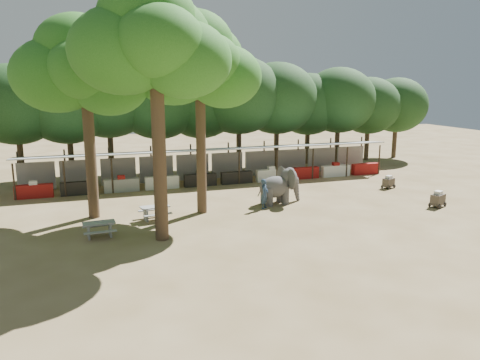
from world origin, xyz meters
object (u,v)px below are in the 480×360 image
object	(u,v)px
yard_tree_left	(82,68)
cart_front	(438,199)
yard_tree_center	(152,42)
cart_back	(389,182)
handler	(264,194)
elephant	(280,186)
yard_tree_back	(196,62)
picnic_table_far	(155,211)
picnic_table_near	(99,227)

from	to	relation	value
yard_tree_left	cart_front	bearing A→B (deg)	-12.90
yard_tree_center	cart_back	bearing A→B (deg)	18.23
handler	cart_back	xyz separation A→B (m)	(10.46, 2.27, -0.45)
yard_tree_center	elephant	size ratio (longest dim) A/B	4.06
elephant	cart_front	xyz separation A→B (m)	(8.79, -3.91, -0.62)
yard_tree_center	yard_tree_back	distance (m)	5.04
elephant	handler	distance (m)	1.63
yard_tree_center	yard_tree_back	bearing A→B (deg)	53.14
picnic_table_far	cart_back	distance (m)	17.24
picnic_table_far	cart_front	size ratio (longest dim) A/B	1.45
yard_tree_center	picnic_table_near	size ratio (longest dim) A/B	7.51
picnic_table_near	yard_tree_left	bearing A→B (deg)	90.80
handler	cart_front	bearing A→B (deg)	-65.66
yard_tree_left	yard_tree_back	world-z (taller)	yard_tree_back
handler	picnic_table_far	distance (m)	6.61
yard_tree_left	elephant	size ratio (longest dim) A/B	3.72
elephant	handler	xyz separation A→B (m)	(-1.36, -0.87, -0.21)
cart_front	cart_back	size ratio (longest dim) A/B	1.09
yard_tree_back	picnic_table_far	size ratio (longest dim) A/B	6.51
yard_tree_left	yard_tree_back	size ratio (longest dim) A/B	0.97
elephant	picnic_table_near	distance (m)	11.48
yard_tree_back	picnic_table_near	xyz separation A→B (m)	(-5.73, -2.92, -8.04)
handler	yard_tree_left	bearing A→B (deg)	122.11
yard_tree_back	elephant	xyz separation A→B (m)	(5.26, 0.32, -7.43)
elephant	cart_back	bearing A→B (deg)	1.78
yard_tree_left	cart_back	distance (m)	21.80
yard_tree_center	handler	distance (m)	11.33
cart_front	elephant	bearing A→B (deg)	132.15
yard_tree_center	handler	bearing A→B (deg)	26.56
yard_tree_left	yard_tree_center	bearing A→B (deg)	-59.04
cart_front	yard_tree_left	bearing A→B (deg)	143.24
yard_tree_back	cart_back	bearing A→B (deg)	6.82
handler	elephant	bearing A→B (deg)	-16.45
handler	cart_back	distance (m)	10.72
picnic_table_near	cart_front	size ratio (longest dim) A/B	1.33
yard_tree_back	picnic_table_far	xyz separation A→B (m)	(-2.69, -0.81, -8.03)
yard_tree_back	picnic_table_near	world-z (taller)	yard_tree_back
yard_tree_left	handler	xyz separation A→B (m)	(9.90, -1.55, -7.30)
yard_tree_back	picnic_table_far	world-z (taller)	yard_tree_back
yard_tree_back	cart_back	size ratio (longest dim) A/B	10.29
yard_tree_left	picnic_table_near	distance (m)	8.64
picnic_table_near	picnic_table_far	distance (m)	3.70
yard_tree_center	picnic_table_far	size ratio (longest dim) A/B	6.90
picnic_table_far	cart_back	bearing A→B (deg)	0.09
yard_tree_center	yard_tree_back	world-z (taller)	yard_tree_center
yard_tree_left	handler	distance (m)	12.40
yard_tree_left	yard_tree_center	distance (m)	5.92
elephant	handler	size ratio (longest dim) A/B	1.64
handler	picnic_table_near	distance (m)	9.93
yard_tree_back	picnic_table_near	size ratio (longest dim) A/B	7.09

